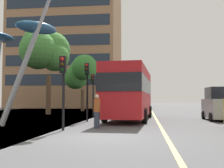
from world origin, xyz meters
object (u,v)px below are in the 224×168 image
object	(u,v)px
red_bus	(130,91)
pedestrian	(97,111)
traffic_light_kerb_far	(87,79)
traffic_light_island_mid	(93,86)
traffic_light_kerb_near	(63,77)
car_parked_far	(220,105)

from	to	relation	value
red_bus	pedestrian	world-z (taller)	red_bus
red_bus	traffic_light_kerb_far	distance (m)	3.39
traffic_light_kerb_far	traffic_light_island_mid	distance (m)	5.82
traffic_light_kerb_near	traffic_light_kerb_far	xyz separation A→B (m)	(-0.00, 5.42, 0.27)
red_bus	traffic_light_kerb_far	bearing A→B (deg)	-146.10
red_bus	traffic_light_kerb_near	size ratio (longest dim) A/B	2.84
traffic_light_kerb_far	pedestrian	world-z (taller)	traffic_light_kerb_far
traffic_light_kerb_near	car_parked_far	size ratio (longest dim) A/B	0.91
traffic_light_kerb_near	traffic_light_kerb_far	size ratio (longest dim) A/B	0.90
traffic_light_kerb_near	traffic_light_island_mid	xyz separation A→B (m)	(-0.71, 11.19, 0.13)
traffic_light_kerb_near	red_bus	bearing A→B (deg)	69.31
traffic_light_island_mid	pedestrian	distance (m)	10.32
pedestrian	traffic_light_kerb_far	bearing A→B (deg)	108.75
traffic_light_island_mid	red_bus	bearing A→B (deg)	-48.70
red_bus	pedestrian	xyz separation A→B (m)	(-1.34, -6.01, -1.23)
car_parked_far	pedestrian	world-z (taller)	car_parked_far
traffic_light_kerb_near	traffic_light_island_mid	bearing A→B (deg)	93.61
red_bus	traffic_light_island_mid	xyz separation A→B (m)	(-3.45, 3.93, 0.57)
traffic_light_kerb_near	car_parked_far	distance (m)	11.91
pedestrian	traffic_light_kerb_near	bearing A→B (deg)	-138.22
traffic_light_island_mid	car_parked_far	size ratio (longest dim) A/B	0.95
traffic_light_kerb_near	pedestrian	distance (m)	2.53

